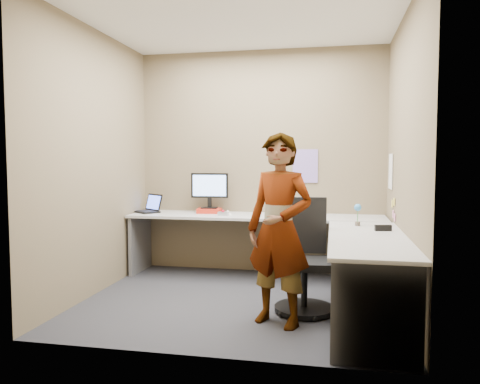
% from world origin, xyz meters
% --- Properties ---
extents(ground, '(3.00, 3.00, 0.00)m').
position_xyz_m(ground, '(0.00, 0.00, 0.00)').
color(ground, black).
rests_on(ground, ground).
extents(wall_back, '(3.00, 0.00, 3.00)m').
position_xyz_m(wall_back, '(0.00, 1.30, 1.35)').
color(wall_back, brown).
rests_on(wall_back, ground).
extents(wall_right, '(0.00, 2.70, 2.70)m').
position_xyz_m(wall_right, '(1.50, 0.00, 1.35)').
color(wall_right, brown).
rests_on(wall_right, ground).
extents(wall_left, '(0.00, 2.70, 2.70)m').
position_xyz_m(wall_left, '(-1.50, 0.00, 1.35)').
color(wall_left, brown).
rests_on(wall_left, ground).
extents(ceiling, '(3.00, 3.00, 0.00)m').
position_xyz_m(ceiling, '(0.00, 0.00, 2.70)').
color(ceiling, white).
rests_on(ceiling, wall_back).
extents(desk, '(2.98, 2.58, 0.73)m').
position_xyz_m(desk, '(0.44, 0.39, 0.59)').
color(desk, '#A8A8A8').
rests_on(desk, ground).
extents(paper_ream, '(0.30, 0.23, 0.06)m').
position_xyz_m(paper_ream, '(-0.59, 1.08, 0.76)').
color(paper_ream, red).
rests_on(paper_ream, desk).
extents(monitor, '(0.45, 0.15, 0.43)m').
position_xyz_m(monitor, '(-0.59, 1.10, 1.04)').
color(monitor, black).
rests_on(monitor, paper_ream).
extents(laptop, '(0.40, 0.39, 0.22)m').
position_xyz_m(laptop, '(-1.33, 1.02, 0.79)').
color(laptop, black).
rests_on(laptop, desk).
extents(trackball_mouse, '(0.12, 0.08, 0.07)m').
position_xyz_m(trackball_mouse, '(-0.36, 0.85, 0.76)').
color(trackball_mouse, '#B7B7BC').
rests_on(trackball_mouse, desk).
extents(origami, '(0.10, 0.10, 0.06)m').
position_xyz_m(origami, '(-0.32, 0.93, 0.76)').
color(origami, white).
rests_on(origami, desk).
extents(stapler, '(0.16, 0.07, 0.05)m').
position_xyz_m(stapler, '(1.33, 0.01, 0.76)').
color(stapler, black).
rests_on(stapler, desk).
extents(flower, '(0.07, 0.07, 0.22)m').
position_xyz_m(flower, '(1.12, 0.31, 0.87)').
color(flower, brown).
rests_on(flower, desk).
extents(calendar_purple, '(0.30, 0.01, 0.40)m').
position_xyz_m(calendar_purple, '(0.55, 1.29, 1.30)').
color(calendar_purple, '#846BB7').
rests_on(calendar_purple, wall_back).
extents(calendar_white, '(0.01, 0.28, 0.38)m').
position_xyz_m(calendar_white, '(1.49, 0.90, 1.25)').
color(calendar_white, white).
rests_on(calendar_white, wall_right).
extents(sticky_note_a, '(0.01, 0.07, 0.07)m').
position_xyz_m(sticky_note_a, '(1.49, 0.55, 0.95)').
color(sticky_note_a, '#F2E059').
rests_on(sticky_note_a, wall_right).
extents(sticky_note_b, '(0.01, 0.07, 0.07)m').
position_xyz_m(sticky_note_b, '(1.49, 0.60, 0.82)').
color(sticky_note_b, pink).
rests_on(sticky_note_b, wall_right).
extents(sticky_note_c, '(0.01, 0.07, 0.07)m').
position_xyz_m(sticky_note_c, '(1.49, 0.48, 0.80)').
color(sticky_note_c, pink).
rests_on(sticky_note_c, wall_right).
extents(sticky_note_d, '(0.01, 0.07, 0.07)m').
position_xyz_m(sticky_note_d, '(1.49, 0.70, 0.92)').
color(sticky_note_d, '#F2E059').
rests_on(sticky_note_d, wall_right).
extents(office_chair, '(0.55, 0.54, 1.01)m').
position_xyz_m(office_chair, '(0.63, -0.15, 0.41)').
color(office_chair, black).
rests_on(office_chair, ground).
extents(person, '(0.69, 0.58, 1.60)m').
position_xyz_m(person, '(0.45, -0.54, 0.80)').
color(person, '#999399').
rests_on(person, ground).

